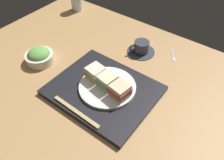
% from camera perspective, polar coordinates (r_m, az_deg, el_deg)
% --- Properties ---
extents(ground_plane, '(1.40, 1.00, 0.03)m').
position_cam_1_polar(ground_plane, '(1.00, -2.24, -0.61)').
color(ground_plane, tan).
extents(serving_tray, '(0.41, 0.34, 0.02)m').
position_cam_1_polar(serving_tray, '(0.94, -2.16, -2.56)').
color(serving_tray, black).
rests_on(serving_tray, ground_plane).
extents(sandwich_plate, '(0.23, 0.23, 0.01)m').
position_cam_1_polar(sandwich_plate, '(0.93, -1.14, -1.74)').
color(sandwich_plate, silver).
rests_on(sandwich_plate, serving_tray).
extents(sandwich_near, '(0.08, 0.08, 0.05)m').
position_cam_1_polar(sandwich_near, '(0.94, -4.07, 1.82)').
color(sandwich_near, '#EFE5C1').
rests_on(sandwich_near, sandwich_plate).
extents(sandwich_middle, '(0.07, 0.08, 0.06)m').
position_cam_1_polar(sandwich_middle, '(0.90, -1.17, -0.27)').
color(sandwich_middle, beige).
rests_on(sandwich_middle, sandwich_plate).
extents(sandwich_far, '(0.08, 0.07, 0.06)m').
position_cam_1_polar(sandwich_far, '(0.87, 1.98, -2.60)').
color(sandwich_far, beige).
rests_on(sandwich_far, sandwich_plate).
extents(salad_bowl, '(0.13, 0.13, 0.07)m').
position_cam_1_polar(salad_bowl, '(1.11, -17.45, 5.62)').
color(salad_bowl, silver).
rests_on(salad_bowl, ground_plane).
extents(chopsticks_pair, '(0.22, 0.02, 0.01)m').
position_cam_1_polar(chopsticks_pair, '(0.86, -8.82, -7.69)').
color(chopsticks_pair, tan).
rests_on(chopsticks_pair, serving_tray).
extents(coffee_cup, '(0.13, 0.13, 0.06)m').
position_cam_1_polar(coffee_cup, '(1.13, 7.18, 7.85)').
color(coffee_cup, '#333842').
rests_on(coffee_cup, ground_plane).
extents(drinking_glass, '(0.06, 0.06, 0.12)m').
position_cam_1_polar(drinking_glass, '(1.48, -8.80, 18.84)').
color(drinking_glass, silver).
rests_on(drinking_glass, ground_plane).
extents(teaspoon, '(0.06, 0.08, 0.01)m').
position_cam_1_polar(teaspoon, '(1.14, 14.81, 5.47)').
color(teaspoon, silver).
rests_on(teaspoon, ground_plane).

